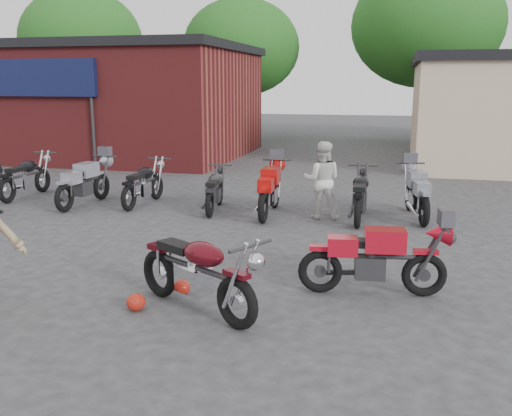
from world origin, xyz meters
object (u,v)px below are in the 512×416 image
(row_bike_1, at_px, (84,180))
(vintage_motorcycle, at_px, (197,267))
(row_bike_3, at_px, (215,188))
(row_bike_0, at_px, (26,174))
(person_light, at_px, (322,180))
(helmet, at_px, (136,302))
(row_bike_4, at_px, (270,187))
(row_bike_2, at_px, (144,181))
(row_bike_5, at_px, (360,193))
(row_bike_6, at_px, (417,191))
(sportbike, at_px, (375,255))

(row_bike_1, bearing_deg, vintage_motorcycle, -135.23)
(vintage_motorcycle, height_order, row_bike_3, vintage_motorcycle)
(row_bike_0, bearing_deg, row_bike_3, -94.50)
(person_light, relative_size, row_bike_0, 0.82)
(vintage_motorcycle, distance_m, row_bike_3, 5.87)
(helmet, height_order, row_bike_1, row_bike_1)
(person_light, distance_m, row_bike_1, 5.61)
(person_light, bearing_deg, row_bike_4, -5.95)
(row_bike_2, relative_size, row_bike_5, 0.96)
(helmet, height_order, row_bike_6, row_bike_6)
(row_bike_0, xyz_separation_m, row_bike_1, (1.94, -0.51, 0.01))
(sportbike, distance_m, row_bike_0, 10.07)
(row_bike_2, relative_size, row_bike_4, 0.91)
(row_bike_0, relative_size, row_bike_2, 1.04)
(row_bike_0, height_order, row_bike_2, row_bike_0)
(row_bike_5, bearing_deg, vintage_motorcycle, 162.57)
(sportbike, height_order, row_bike_1, row_bike_1)
(person_light, height_order, row_bike_0, person_light)
(row_bike_1, bearing_deg, sportbike, -118.22)
(row_bike_0, relative_size, row_bike_5, 1.00)
(row_bike_0, bearing_deg, row_bike_1, -105.53)
(row_bike_4, bearing_deg, row_bike_2, 81.38)
(row_bike_0, height_order, row_bike_1, row_bike_1)
(row_bike_2, distance_m, row_bike_3, 1.85)
(helmet, bearing_deg, row_bike_1, 125.35)
(row_bike_3, xyz_separation_m, row_bike_5, (3.24, -0.10, 0.06))
(vintage_motorcycle, distance_m, row_bike_2, 6.80)
(sportbike, xyz_separation_m, row_bike_5, (-0.49, 4.38, 0.02))
(row_bike_5, bearing_deg, row_bike_3, 87.38)
(row_bike_1, height_order, row_bike_4, row_bike_4)
(row_bike_0, height_order, row_bike_4, row_bike_4)
(vintage_motorcycle, xyz_separation_m, row_bike_4, (-0.30, 5.55, 0.01))
(row_bike_1, distance_m, row_bike_6, 7.60)
(helmet, bearing_deg, sportbike, 24.01)
(row_bike_6, bearing_deg, row_bike_1, 84.34)
(vintage_motorcycle, relative_size, row_bike_4, 0.98)
(vintage_motorcycle, bearing_deg, row_bike_5, 103.77)
(person_light, xyz_separation_m, row_bike_5, (0.81, 0.03, -0.24))
(helmet, height_order, row_bike_2, row_bike_2)
(row_bike_1, height_order, row_bike_3, row_bike_1)
(person_light, bearing_deg, sportbike, 102.29)
(vintage_motorcycle, bearing_deg, row_bike_6, 95.19)
(vintage_motorcycle, xyz_separation_m, row_bike_2, (-3.44, 5.87, -0.04))
(person_light, distance_m, row_bike_5, 0.84)
(row_bike_6, bearing_deg, row_bike_2, 81.56)
(helmet, xyz_separation_m, row_bike_6, (3.60, 6.14, 0.48))
(row_bike_1, distance_m, row_bike_2, 1.39)
(vintage_motorcycle, bearing_deg, helmet, -140.10)
(row_bike_0, relative_size, row_bike_6, 0.97)
(row_bike_1, height_order, row_bike_6, row_bike_6)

